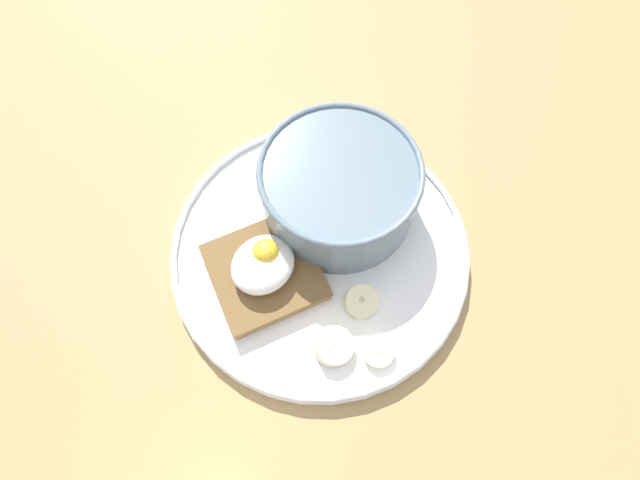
# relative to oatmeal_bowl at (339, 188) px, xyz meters

# --- Properties ---
(ground_plane) EXTENTS (1.20, 1.20, 0.02)m
(ground_plane) POSITION_rel_oatmeal_bowl_xyz_m (0.05, 0.02, -0.05)
(ground_plane) COLOR #9E8151
(ground_plane) RESTS_ON ground
(plate) EXTENTS (0.28, 0.28, 0.02)m
(plate) POSITION_rel_oatmeal_bowl_xyz_m (0.05, 0.02, -0.04)
(plate) COLOR white
(plate) RESTS_ON ground_plane
(oatmeal_bowl) EXTENTS (0.15, 0.15, 0.07)m
(oatmeal_bowl) POSITION_rel_oatmeal_bowl_xyz_m (0.00, 0.00, 0.00)
(oatmeal_bowl) COLOR slate
(oatmeal_bowl) RESTS_ON plate
(toast_slice) EXTENTS (0.12, 0.12, 0.02)m
(toast_slice) POSITION_rel_oatmeal_bowl_xyz_m (0.10, -0.00, -0.02)
(toast_slice) COLOR brown
(toast_slice) RESTS_ON plate
(poached_egg) EXTENTS (0.06, 0.05, 0.03)m
(poached_egg) POSITION_rel_oatmeal_bowl_xyz_m (0.10, -0.00, -0.00)
(poached_egg) COLOR white
(poached_egg) RESTS_ON toast_slice
(banana_slice_front) EXTENTS (0.05, 0.05, 0.02)m
(banana_slice_front) POSITION_rel_oatmeal_bowl_xyz_m (0.11, 0.09, -0.03)
(banana_slice_front) COLOR beige
(banana_slice_front) RESTS_ON plate
(banana_slice_left) EXTENTS (0.03, 0.03, 0.02)m
(banana_slice_left) POSITION_rel_oatmeal_bowl_xyz_m (0.06, 0.08, -0.03)
(banana_slice_left) COLOR #FBF1BB
(banana_slice_left) RESTS_ON plate
(banana_slice_back) EXTENTS (0.04, 0.04, 0.01)m
(banana_slice_back) POSITION_rel_oatmeal_bowl_xyz_m (0.09, 0.12, -0.03)
(banana_slice_back) COLOR beige
(banana_slice_back) RESTS_ON plate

